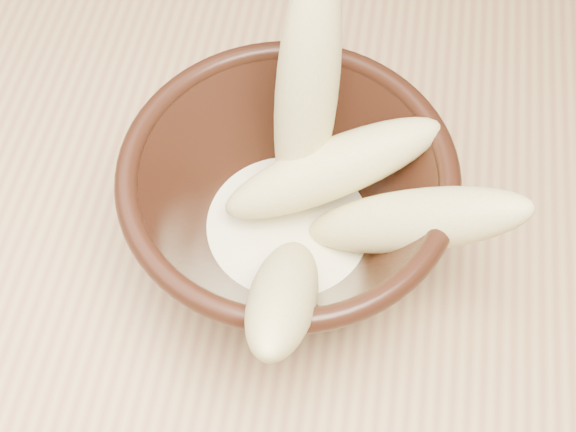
# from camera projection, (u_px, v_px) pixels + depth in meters

# --- Properties ---
(table) EXTENTS (1.20, 0.80, 0.75)m
(table) POSITION_uv_depth(u_px,v_px,m) (417.00, 402.00, 0.64)
(table) COLOR tan
(table) RESTS_ON ground
(bowl) EXTENTS (0.23, 0.23, 0.12)m
(bowl) POSITION_uv_depth(u_px,v_px,m) (288.00, 208.00, 0.56)
(bowl) COLOR black
(bowl) RESTS_ON table
(milk_puddle) EXTENTS (0.13, 0.13, 0.02)m
(milk_puddle) POSITION_uv_depth(u_px,v_px,m) (288.00, 230.00, 0.59)
(milk_puddle) COLOR #F5EEC5
(milk_puddle) RESTS_ON bowl
(banana_upright) EXTENTS (0.05, 0.10, 0.20)m
(banana_upright) POSITION_uv_depth(u_px,v_px,m) (307.00, 93.00, 0.53)
(banana_upright) COLOR #C8BB76
(banana_upright) RESTS_ON bowl
(banana_right) EXTENTS (0.17, 0.07, 0.14)m
(banana_right) POSITION_uv_depth(u_px,v_px,m) (411.00, 221.00, 0.53)
(banana_right) COLOR #C8BB76
(banana_right) RESTS_ON bowl
(banana_across) EXTENTS (0.17, 0.10, 0.09)m
(banana_across) POSITION_uv_depth(u_px,v_px,m) (331.00, 169.00, 0.55)
(banana_across) COLOR #C8BB76
(banana_across) RESTS_ON bowl
(banana_front) EXTENTS (0.05, 0.15, 0.15)m
(banana_front) POSITION_uv_depth(u_px,v_px,m) (284.00, 295.00, 0.49)
(banana_front) COLOR #C8BB76
(banana_front) RESTS_ON bowl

